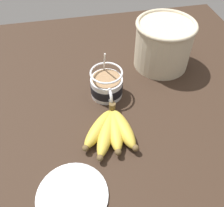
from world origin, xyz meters
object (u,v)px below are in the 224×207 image
object	(u,v)px
woven_basket	(163,44)
banana_bunch	(111,130)
coffee_mug	(107,86)
small_plate	(72,196)

from	to	relation	value
woven_basket	banana_bunch	bearing A→B (deg)	-40.98
coffee_mug	small_plate	distance (cm)	34.78
coffee_mug	banana_bunch	xyz separation A→B (cm)	(16.04, -1.92, -1.66)
banana_bunch	small_plate	distance (cm)	19.90
woven_basket	small_plate	bearing A→B (deg)	-40.12
banana_bunch	woven_basket	size ratio (longest dim) A/B	0.86
small_plate	banana_bunch	bearing A→B (deg)	141.45
coffee_mug	woven_basket	xyz separation A→B (cm)	(-11.69, 22.16, 4.94)
woven_basket	small_plate	xyz separation A→B (cm)	(43.23, -36.44, -8.30)
woven_basket	small_plate	world-z (taller)	woven_basket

